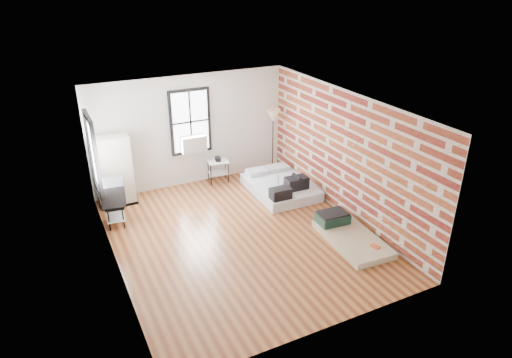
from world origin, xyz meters
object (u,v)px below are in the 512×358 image
mattress_main (281,186)px  floor_lamp (273,119)px  side_table (218,165)px  mattress_bare (347,234)px  tv_stand (113,194)px  wardrobe (114,171)px

mattress_main → floor_lamp: (0.41, 1.20, 1.35)m
mattress_main → floor_lamp: size_ratio=1.08×
mattress_main → side_table: 1.74m
floor_lamp → mattress_bare: bearing=-93.3°
floor_lamp → mattress_main: bearing=-108.7°
floor_lamp → tv_stand: floor_lamp is taller
wardrobe → side_table: bearing=2.7°
wardrobe → tv_stand: bearing=-101.9°
mattress_bare → tv_stand: size_ratio=1.82×
mattress_bare → side_table: (-1.35, 3.75, 0.35)m
wardrobe → side_table: (2.59, 0.07, -0.37)m
wardrobe → mattress_bare: bearing=-41.9°
mattress_main → side_table: size_ratio=2.78×
mattress_main → mattress_bare: (0.19, -2.49, -0.05)m
mattress_main → wardrobe: 3.99m
mattress_main → tv_stand: 4.01m
mattress_main → side_table: bearing=133.6°
mattress_bare → floor_lamp: 3.95m
mattress_main → mattress_bare: bearing=-84.2°
wardrobe → floor_lamp: bearing=1.2°
side_table → tv_stand: 2.99m
tv_stand → floor_lamp: bearing=19.5°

